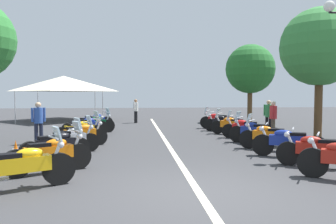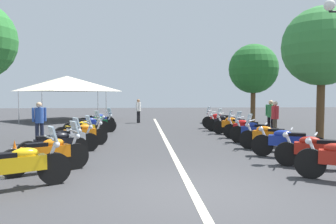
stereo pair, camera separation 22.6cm
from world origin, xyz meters
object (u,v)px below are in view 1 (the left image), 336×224
(motorcycle_left_row_8, at_px, (94,121))
(motorcycle_right_row_4, at_px, (255,131))
(roadside_tree_2, at_px, (320,47))
(motorcycle_left_row_3, at_px, (70,139))
(traffic_cone_0, at_px, (16,152))
(bystander_3, at_px, (38,120))
(event_tent, at_px, (64,84))
(motorcycle_left_row_2, at_px, (57,145))
(motorcycle_right_row_1, at_px, (318,150))
(motorcycle_left_row_1, at_px, (50,154))
(motorcycle_right_row_2, at_px, (289,142))
(bystander_1, at_px, (273,116))
(motorcycle_left_row_6, at_px, (86,126))
(motorcycle_right_row_6, at_px, (232,125))
(motorcycle_left_row_0, at_px, (22,166))
(motorcycle_right_row_8, at_px, (217,120))
(roadside_tree_1, at_px, (250,69))
(motorcycle_right_row_7, at_px, (223,123))
(motorcycle_right_row_5, at_px, (245,128))
(motorcycle_left_row_4, at_px, (81,134))
(motorcycle_left_row_5, at_px, (80,130))
(bystander_2, at_px, (136,109))
(bystander_0, at_px, (269,114))
(motorcycle_right_row_3, at_px, (268,136))
(motorcycle_left_row_7, at_px, (94,124))

(motorcycle_left_row_8, xyz_separation_m, motorcycle_right_row_4, (-5.61, -6.67, 0.00))
(motorcycle_right_row_4, relative_size, roadside_tree_2, 0.31)
(motorcycle_left_row_3, xyz_separation_m, traffic_cone_0, (-1.29, 1.23, -0.17))
(bystander_3, height_order, event_tent, event_tent)
(motorcycle_left_row_2, bearing_deg, motorcycle_right_row_1, -44.33)
(motorcycle_left_row_1, xyz_separation_m, motorcycle_right_row_2, (1.38, -6.58, -0.01))
(event_tent, bearing_deg, roadside_tree_2, -131.49)
(bystander_1, bearing_deg, motorcycle_left_row_6, -147.25)
(motorcycle_left_row_1, height_order, motorcycle_left_row_6, motorcycle_left_row_1)
(motorcycle_right_row_6, bearing_deg, motorcycle_left_row_0, 86.01)
(motorcycle_left_row_1, xyz_separation_m, motorcycle_left_row_6, (6.97, 0.19, -0.01))
(motorcycle_right_row_8, relative_size, roadside_tree_1, 0.35)
(motorcycle_right_row_7, xyz_separation_m, bystander_1, (-2.02, -1.78, 0.46))
(motorcycle_left_row_3, xyz_separation_m, motorcycle_right_row_5, (2.84, -6.67, 0.00))
(motorcycle_left_row_4, distance_m, bystander_3, 1.97)
(motorcycle_left_row_5, height_order, motorcycle_right_row_2, motorcycle_left_row_5)
(motorcycle_left_row_0, relative_size, bystander_2, 1.25)
(motorcycle_left_row_0, bearing_deg, roadside_tree_2, 3.76)
(bystander_0, xyz_separation_m, bystander_3, (-2.37, 10.02, -0.01))
(motorcycle_right_row_5, relative_size, roadside_tree_2, 0.33)
(motorcycle_left_row_0, xyz_separation_m, motorcycle_left_row_1, (1.40, -0.19, -0.01))
(motorcycle_right_row_4, height_order, bystander_3, bystander_3)
(bystander_0, distance_m, bystander_3, 10.29)
(motorcycle_left_row_6, height_order, motorcycle_right_row_7, motorcycle_left_row_6)
(motorcycle_left_row_4, distance_m, motorcycle_right_row_6, 7.08)
(motorcycle_right_row_8, xyz_separation_m, event_tent, (6.78, 9.58, 2.18))
(motorcycle_right_row_3, bearing_deg, roadside_tree_2, -106.95)
(roadside_tree_1, bearing_deg, motorcycle_left_row_1, 144.74)
(motorcycle_right_row_5, distance_m, bystander_2, 9.43)
(motorcycle_left_row_5, distance_m, motorcycle_right_row_3, 7.26)
(motorcycle_left_row_5, distance_m, motorcycle_right_row_8, 7.82)
(motorcycle_left_row_4, distance_m, motorcycle_right_row_2, 7.03)
(motorcycle_left_row_0, bearing_deg, motorcycle_left_row_5, 60.17)
(motorcycle_right_row_6, xyz_separation_m, roadside_tree_1, (6.85, -3.26, 3.11))
(motorcycle_left_row_2, bearing_deg, event_tent, 69.02)
(motorcycle_right_row_2, relative_size, motorcycle_right_row_8, 1.10)
(motorcycle_right_row_6, bearing_deg, motorcycle_right_row_2, 125.47)
(motorcycle_right_row_4, relative_size, traffic_cone_0, 2.80)
(motorcycle_left_row_3, height_order, motorcycle_left_row_6, motorcycle_left_row_3)
(motorcycle_right_row_8, bearing_deg, motorcycle_right_row_6, 119.71)
(motorcycle_left_row_1, bearing_deg, motorcycle_left_row_7, 57.33)
(traffic_cone_0, distance_m, bystander_1, 10.67)
(motorcycle_left_row_4, bearing_deg, roadside_tree_1, 15.08)
(motorcycle_left_row_4, height_order, motorcycle_right_row_6, motorcycle_right_row_6)
(motorcycle_right_row_5, relative_size, bystander_2, 1.15)
(motorcycle_left_row_1, xyz_separation_m, motorcycle_left_row_4, (4.02, -0.06, -0.02))
(motorcycle_right_row_3, height_order, motorcycle_right_row_5, motorcycle_right_row_3)
(motorcycle_left_row_8, bearing_deg, motorcycle_left_row_5, -121.91)
(motorcycle_left_row_7, distance_m, roadside_tree_1, 11.67)
(motorcycle_right_row_6, xyz_separation_m, event_tent, (9.44, 9.60, 2.18))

